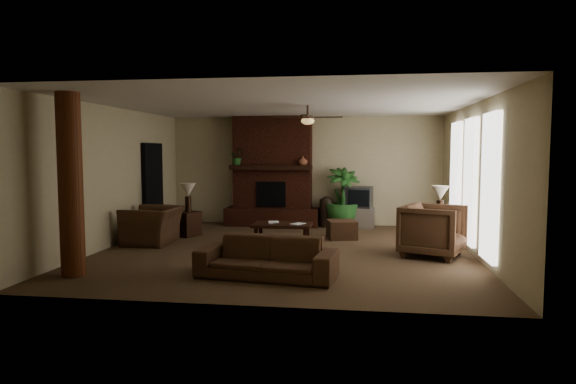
# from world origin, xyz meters

# --- Properties ---
(room_shell) EXTENTS (7.00, 7.00, 7.00)m
(room_shell) POSITION_xyz_m (0.00, 0.00, 1.40)
(room_shell) COLOR brown
(room_shell) RESTS_ON ground
(fireplace) EXTENTS (2.40, 0.70, 2.80)m
(fireplace) POSITION_xyz_m (-0.80, 3.22, 1.16)
(fireplace) COLOR #451D12
(fireplace) RESTS_ON ground
(windows) EXTENTS (0.08, 3.65, 2.35)m
(windows) POSITION_xyz_m (3.45, 0.20, 1.35)
(windows) COLOR white
(windows) RESTS_ON ground
(log_column) EXTENTS (0.36, 0.36, 2.80)m
(log_column) POSITION_xyz_m (-2.95, -2.40, 1.40)
(log_column) COLOR brown
(log_column) RESTS_ON ground
(doorway) EXTENTS (0.10, 1.00, 2.10)m
(doorway) POSITION_xyz_m (-3.44, 1.80, 1.05)
(doorway) COLOR black
(doorway) RESTS_ON ground
(ceiling_fan) EXTENTS (1.35, 1.35, 0.37)m
(ceiling_fan) POSITION_xyz_m (0.40, 0.30, 2.53)
(ceiling_fan) COLOR black
(ceiling_fan) RESTS_ON ceiling
(sofa) EXTENTS (2.16, 0.90, 0.82)m
(sofa) POSITION_xyz_m (0.02, -2.09, 0.41)
(sofa) COLOR #472F1E
(sofa) RESTS_ON ground
(armchair_left) EXTENTS (0.76, 1.16, 1.01)m
(armchair_left) POSITION_xyz_m (-2.83, 0.33, 0.51)
(armchair_left) COLOR #472F1E
(armchair_left) RESTS_ON ground
(armchair_right) EXTENTS (1.28, 1.31, 1.05)m
(armchair_right) POSITION_xyz_m (2.75, -0.19, 0.52)
(armchair_right) COLOR #472F1E
(armchair_right) RESTS_ON ground
(coffee_table) EXTENTS (1.20, 0.70, 0.43)m
(coffee_table) POSITION_xyz_m (-0.15, 0.63, 0.37)
(coffee_table) COLOR black
(coffee_table) RESTS_ON ground
(ottoman) EXTENTS (0.72, 0.72, 0.40)m
(ottoman) POSITION_xyz_m (1.05, 1.45, 0.20)
(ottoman) COLOR #472F1E
(ottoman) RESTS_ON ground
(tv_stand) EXTENTS (0.87, 0.54, 0.50)m
(tv_stand) POSITION_xyz_m (1.36, 3.12, 0.25)
(tv_stand) COLOR #BEBEC0
(tv_stand) RESTS_ON ground
(tv) EXTENTS (0.73, 0.63, 0.52)m
(tv) POSITION_xyz_m (1.40, 3.14, 0.76)
(tv) COLOR #343436
(tv) RESTS_ON tv_stand
(floor_vase) EXTENTS (0.34, 0.34, 0.77)m
(floor_vase) POSITION_xyz_m (0.60, 3.14, 0.43)
(floor_vase) COLOR #2D2119
(floor_vase) RESTS_ON ground
(floor_plant) EXTENTS (1.40, 1.72, 0.84)m
(floor_plant) POSITION_xyz_m (1.01, 3.03, 0.42)
(floor_plant) COLOR #275723
(floor_plant) RESTS_ON ground
(side_table_left) EXTENTS (0.66, 0.66, 0.55)m
(side_table_left) POSITION_xyz_m (-2.45, 1.31, 0.28)
(side_table_left) COLOR black
(side_table_left) RESTS_ON ground
(lamp_left) EXTENTS (0.45, 0.45, 0.65)m
(lamp_left) POSITION_xyz_m (-2.39, 1.28, 1.00)
(lamp_left) COLOR black
(lamp_left) RESTS_ON side_table_left
(side_table_right) EXTENTS (0.64, 0.64, 0.55)m
(side_table_right) POSITION_xyz_m (3.07, 1.21, 0.28)
(side_table_right) COLOR black
(side_table_right) RESTS_ON ground
(lamp_right) EXTENTS (0.38, 0.38, 0.65)m
(lamp_right) POSITION_xyz_m (3.08, 1.20, 1.00)
(lamp_right) COLOR black
(lamp_right) RESTS_ON side_table_right
(mantel_plant) EXTENTS (0.50, 0.52, 0.33)m
(mantel_plant) POSITION_xyz_m (-1.68, 3.02, 1.72)
(mantel_plant) COLOR #275723
(mantel_plant) RESTS_ON fireplace
(mantel_vase) EXTENTS (0.27, 0.28, 0.22)m
(mantel_vase) POSITION_xyz_m (0.02, 2.95, 1.67)
(mantel_vase) COLOR brown
(mantel_vase) RESTS_ON fireplace
(book_a) EXTENTS (0.22, 0.07, 0.29)m
(book_a) POSITION_xyz_m (-0.45, 0.64, 0.57)
(book_a) COLOR #999999
(book_a) RESTS_ON coffee_table
(book_b) EXTENTS (0.20, 0.12, 0.29)m
(book_b) POSITION_xyz_m (0.09, 0.55, 0.58)
(book_b) COLOR #999999
(book_b) RESTS_ON coffee_table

